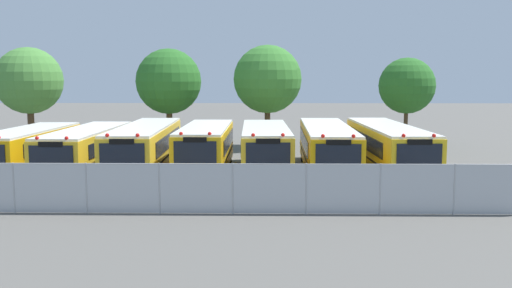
# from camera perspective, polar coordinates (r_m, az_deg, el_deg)

# --- Properties ---
(ground_plane) EXTENTS (160.00, 160.00, 0.00)m
(ground_plane) POSITION_cam_1_polar(r_m,az_deg,el_deg) (30.20, -5.23, -3.00)
(ground_plane) COLOR #595651
(school_bus_0) EXTENTS (2.73, 9.59, 2.51)m
(school_bus_0) POSITION_cam_1_polar(r_m,az_deg,el_deg) (32.60, -22.44, -0.42)
(school_bus_0) COLOR #EAA80C
(school_bus_0) RESTS_ON ground_plane
(school_bus_1) EXTENTS (2.58, 10.30, 2.54)m
(school_bus_1) POSITION_cam_1_polar(r_m,az_deg,el_deg) (31.32, -16.98, -0.45)
(school_bus_1) COLOR yellow
(school_bus_1) RESTS_ON ground_plane
(school_bus_2) EXTENTS (2.77, 11.31, 2.75)m
(school_bus_2) POSITION_cam_1_polar(r_m,az_deg,el_deg) (30.26, -11.31, -0.33)
(school_bus_2) COLOR yellow
(school_bus_2) RESTS_ON ground_plane
(school_bus_3) EXTENTS (2.48, 9.31, 2.70)m
(school_bus_3) POSITION_cam_1_polar(r_m,az_deg,el_deg) (29.91, -5.19, -0.35)
(school_bus_3) COLOR yellow
(school_bus_3) RESTS_ON ground_plane
(school_bus_4) EXTENTS (2.74, 10.01, 2.66)m
(school_bus_4) POSITION_cam_1_polar(r_m,az_deg,el_deg) (29.96, 0.98, -0.35)
(school_bus_4) COLOR yellow
(school_bus_4) RESTS_ON ground_plane
(school_bus_5) EXTENTS (2.76, 11.74, 2.70)m
(school_bus_5) POSITION_cam_1_polar(r_m,az_deg,el_deg) (30.22, 7.30, -0.30)
(school_bus_5) COLOR #EAA80C
(school_bus_5) RESTS_ON ground_plane
(school_bus_6) EXTENTS (2.70, 11.67, 2.75)m
(school_bus_6) POSITION_cam_1_polar(r_m,az_deg,el_deg) (30.49, 13.37, -0.32)
(school_bus_6) COLOR yellow
(school_bus_6) RESTS_ON ground_plane
(tree_0) EXTENTS (4.71, 4.71, 7.29)m
(tree_0) POSITION_cam_1_polar(r_m,az_deg,el_deg) (42.56, -22.57, 6.03)
(tree_0) COLOR #4C3823
(tree_0) RESTS_ON ground_plane
(tree_1) EXTENTS (4.70, 4.70, 7.22)m
(tree_1) POSITION_cam_1_polar(r_m,az_deg,el_deg) (40.50, -9.00, 6.37)
(tree_1) COLOR #4C3823
(tree_1) RESTS_ON ground_plane
(tree_2) EXTENTS (4.97, 4.97, 7.51)m
(tree_2) POSITION_cam_1_polar(r_m,az_deg,el_deg) (40.53, 1.44, 6.79)
(tree_2) COLOR #4C3823
(tree_2) RESTS_ON ground_plane
(tree_3) EXTENTS (4.01, 4.01, 6.57)m
(tree_3) POSITION_cam_1_polar(r_m,az_deg,el_deg) (41.22, 15.45, 5.86)
(tree_3) COLOR #4C3823
(tree_3) RESTS_ON ground_plane
(chainlink_fence) EXTENTS (25.22, 0.07, 1.96)m
(chainlink_fence) POSITION_cam_1_polar(r_m,az_deg,el_deg) (21.22, -6.20, -4.49)
(chainlink_fence) COLOR #9EA0A3
(chainlink_fence) RESTS_ON ground_plane
(traffic_cone) EXTENTS (0.53, 0.53, 0.69)m
(traffic_cone) POSITION_cam_1_polar(r_m,az_deg,el_deg) (22.24, -5.29, -5.70)
(traffic_cone) COLOR #EA5914
(traffic_cone) RESTS_ON ground_plane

